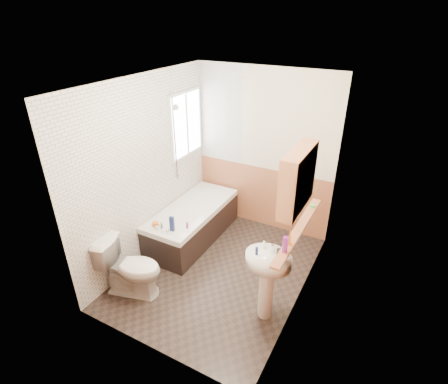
{
  "coord_description": "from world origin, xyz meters",
  "views": [
    {
      "loc": [
        1.82,
        -3.24,
        3.18
      ],
      "look_at": [
        0.0,
        0.15,
        1.15
      ],
      "focal_mm": 28.0,
      "sensor_mm": 36.0,
      "label": 1
    }
  ],
  "objects_px": {
    "toilet": "(131,268)",
    "sink": "(267,273)",
    "bathtub": "(193,222)",
    "pine_shelf": "(299,229)",
    "medicine_cabinet": "(298,179)"
  },
  "relations": [
    {
      "from": "toilet",
      "to": "sink",
      "type": "distance_m",
      "value": 1.67
    },
    {
      "from": "toilet",
      "to": "pine_shelf",
      "type": "xyz_separation_m",
      "value": [
        1.8,
        0.77,
        0.68
      ]
    },
    {
      "from": "bathtub",
      "to": "toilet",
      "type": "distance_m",
      "value": 1.34
    },
    {
      "from": "toilet",
      "to": "sink",
      "type": "xyz_separation_m",
      "value": [
        1.6,
        0.43,
        0.24
      ]
    },
    {
      "from": "bathtub",
      "to": "medicine_cabinet",
      "type": "distance_m",
      "value": 2.37
    },
    {
      "from": "bathtub",
      "to": "pine_shelf",
      "type": "relative_size",
      "value": 1.12
    },
    {
      "from": "bathtub",
      "to": "medicine_cabinet",
      "type": "xyz_separation_m",
      "value": [
        1.74,
        -0.74,
        1.44
      ]
    },
    {
      "from": "medicine_cabinet",
      "to": "sink",
      "type": "bearing_deg",
      "value": -134.45
    },
    {
      "from": "sink",
      "to": "medicine_cabinet",
      "type": "distance_m",
      "value": 1.13
    },
    {
      "from": "bathtub",
      "to": "sink",
      "type": "distance_m",
      "value": 1.85
    },
    {
      "from": "bathtub",
      "to": "sink",
      "type": "relative_size",
      "value": 1.69
    },
    {
      "from": "sink",
      "to": "medicine_cabinet",
      "type": "height_order",
      "value": "medicine_cabinet"
    },
    {
      "from": "sink",
      "to": "pine_shelf",
      "type": "distance_m",
      "value": 0.59
    },
    {
      "from": "medicine_cabinet",
      "to": "bathtub",
      "type": "bearing_deg",
      "value": 157.06
    },
    {
      "from": "sink",
      "to": "pine_shelf",
      "type": "xyz_separation_m",
      "value": [
        0.2,
        0.34,
        0.43
      ]
    }
  ]
}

